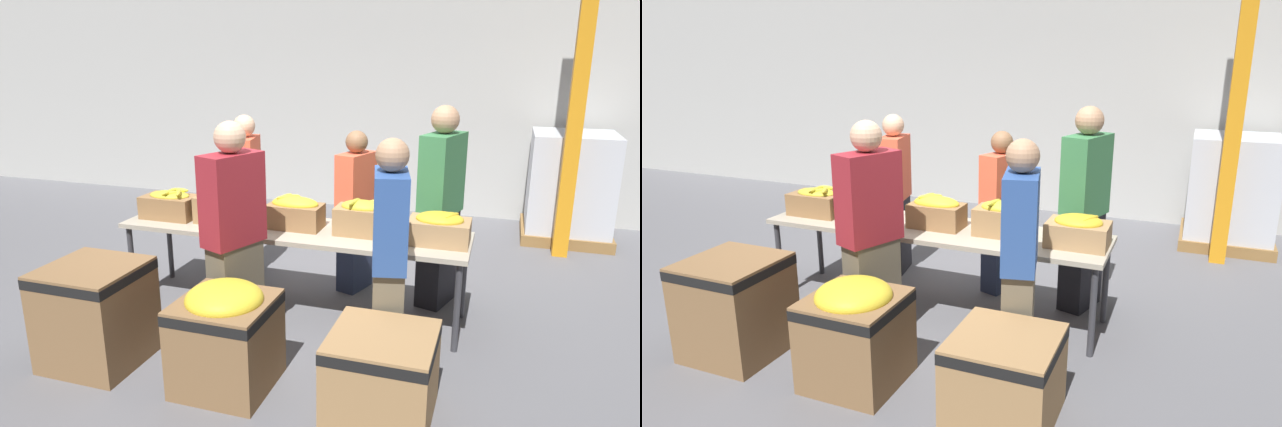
% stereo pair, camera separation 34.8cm
% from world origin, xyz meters
% --- Properties ---
extents(ground_plane, '(30.00, 30.00, 0.00)m').
position_xyz_m(ground_plane, '(0.00, 0.00, 0.00)').
color(ground_plane, slate).
extents(wall_back, '(16.00, 0.08, 4.00)m').
position_xyz_m(wall_back, '(0.00, 3.57, 2.00)').
color(wall_back, '#B7B7B2').
rests_on(wall_back, ground_plane).
extents(sorting_table, '(2.98, 0.73, 0.76)m').
position_xyz_m(sorting_table, '(0.00, 0.00, 0.71)').
color(sorting_table, '#B2A893').
rests_on(sorting_table, ground_plane).
extents(banana_box_0, '(0.49, 0.29, 0.28)m').
position_xyz_m(banana_box_0, '(-1.16, -0.05, 0.88)').
color(banana_box_0, olive).
rests_on(banana_box_0, sorting_table).
extents(banana_box_1, '(0.46, 0.27, 0.30)m').
position_xyz_m(banana_box_1, '(-0.63, -0.04, 0.90)').
color(banana_box_1, '#A37A4C').
rests_on(banana_box_1, sorting_table).
extents(banana_box_2, '(0.46, 0.27, 0.29)m').
position_xyz_m(banana_box_2, '(0.02, 0.01, 0.90)').
color(banana_box_2, olive).
rests_on(banana_box_2, sorting_table).
extents(banana_box_3, '(0.43, 0.28, 0.31)m').
position_xyz_m(banana_box_3, '(0.61, 0.02, 0.90)').
color(banana_box_3, '#A37A4C').
rests_on(banana_box_3, sorting_table).
extents(banana_box_4, '(0.47, 0.32, 0.26)m').
position_xyz_m(banana_box_4, '(1.24, -0.01, 0.88)').
color(banana_box_4, tan).
rests_on(banana_box_4, sorting_table).
extents(volunteer_0, '(0.39, 0.52, 1.74)m').
position_xyz_m(volunteer_0, '(-0.20, -0.69, 0.86)').
color(volunteer_0, '#6B604C').
rests_on(volunteer_0, ground_plane).
extents(volunteer_1, '(0.32, 0.49, 1.68)m').
position_xyz_m(volunteer_1, '(0.98, -0.71, 0.83)').
color(volunteer_1, '#6B604C').
rests_on(volunteer_1, ground_plane).
extents(volunteer_2, '(0.30, 0.47, 1.62)m').
position_xyz_m(volunteer_2, '(-0.76, 0.70, 0.81)').
color(volunteer_2, black).
rests_on(volunteer_2, ground_plane).
extents(volunteer_3, '(0.37, 0.53, 1.78)m').
position_xyz_m(volunteer_3, '(1.18, 0.55, 0.89)').
color(volunteer_3, black).
rests_on(volunteer_3, ground_plane).
extents(volunteer_4, '(0.32, 0.45, 1.53)m').
position_xyz_m(volunteer_4, '(0.39, 0.63, 0.76)').
color(volunteer_4, '#2D3856').
rests_on(volunteer_4, ground_plane).
extents(donation_bin_0, '(0.66, 0.66, 0.75)m').
position_xyz_m(donation_bin_0, '(-1.05, -1.26, 0.40)').
color(donation_bin_0, olive).
rests_on(donation_bin_0, ground_plane).
extents(donation_bin_1, '(0.62, 0.62, 0.75)m').
position_xyz_m(donation_bin_1, '(0.00, -1.26, 0.40)').
color(donation_bin_1, olive).
rests_on(donation_bin_1, ground_plane).
extents(donation_bin_2, '(0.64, 0.64, 0.56)m').
position_xyz_m(donation_bin_2, '(1.07, -1.26, 0.31)').
color(donation_bin_2, '#A37A4C').
rests_on(donation_bin_2, ground_plane).
extents(support_pillar, '(0.16, 0.16, 4.00)m').
position_xyz_m(support_pillar, '(2.35, 2.24, 2.00)').
color(support_pillar, orange).
rests_on(support_pillar, ground_plane).
extents(pallet_stack_0, '(1.01, 1.01, 1.29)m').
position_xyz_m(pallet_stack_0, '(2.44, 2.92, 0.63)').
color(pallet_stack_0, olive).
rests_on(pallet_stack_0, ground_plane).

